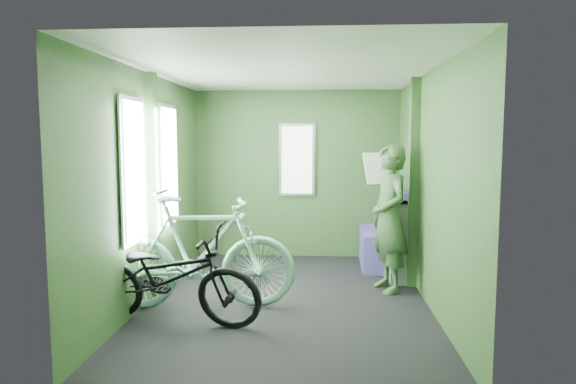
% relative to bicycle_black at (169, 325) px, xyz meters
% --- Properties ---
extents(room, '(4.00, 4.02, 2.31)m').
position_rel_bicycle_black_xyz_m(room, '(0.96, 0.82, 1.44)').
color(room, black).
rests_on(room, ground).
extents(bicycle_black, '(1.81, 1.07, 1.00)m').
position_rel_bicycle_black_xyz_m(bicycle_black, '(0.00, 0.00, 0.00)').
color(bicycle_black, black).
rests_on(bicycle_black, ground).
extents(bicycle_mint, '(1.91, 0.80, 1.13)m').
position_rel_bicycle_black_xyz_m(bicycle_mint, '(0.17, 0.44, 0.00)').
color(bicycle_mint, '#83CCAC').
rests_on(bicycle_mint, ground).
extents(passenger, '(0.53, 0.75, 1.58)m').
position_rel_bicycle_black_xyz_m(passenger, '(2.06, 1.18, 0.79)').
color(passenger, '#33532D').
rests_on(passenger, ground).
extents(waste_box, '(0.27, 0.38, 0.92)m').
position_rel_bicycle_black_xyz_m(waste_box, '(2.25, 1.55, 0.46)').
color(waste_box, slate).
rests_on(waste_box, ground).
extents(bench_seat, '(0.56, 0.97, 1.01)m').
position_rel_bicycle_black_xyz_m(bench_seat, '(2.14, 2.23, 0.30)').
color(bench_seat, navy).
rests_on(bench_seat, ground).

